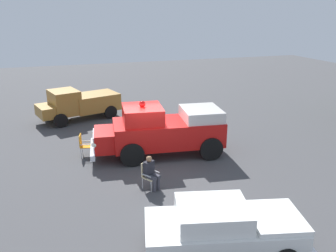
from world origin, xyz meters
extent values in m
plane|color=#424244|center=(0.00, 0.00, 0.00)|extent=(60.00, 60.00, 0.00)
cylinder|color=black|center=(1.08, 0.48, 0.52)|extent=(1.07, 0.44, 1.04)
cylinder|color=black|center=(0.84, -1.50, 0.52)|extent=(1.07, 0.44, 1.04)
cylinder|color=black|center=(-2.39, 0.90, 0.52)|extent=(1.07, 0.44, 1.04)
cylinder|color=black|center=(-2.63, -1.08, 0.52)|extent=(1.07, 0.44, 1.04)
cube|color=red|center=(-0.78, -0.30, 1.05)|extent=(5.12, 2.68, 1.10)
cube|color=red|center=(2.05, -0.64, 0.92)|extent=(1.11, 1.86, 0.84)
cube|color=red|center=(0.37, -0.44, 1.95)|extent=(1.92, 2.09, 0.76)
cube|color=silver|center=(-2.31, -0.11, 1.80)|extent=(1.92, 2.15, 0.60)
cube|color=silver|center=(2.50, -0.70, 0.92)|extent=(0.29, 1.44, 0.64)
cube|color=silver|center=(2.60, -0.71, 0.50)|extent=(0.47, 2.25, 0.24)
sphere|color=white|center=(2.59, 0.08, 1.00)|extent=(0.29, 0.29, 0.26)
sphere|color=white|center=(2.41, -1.47, 1.00)|extent=(0.29, 0.29, 0.26)
sphere|color=red|center=(0.37, -0.44, 2.45)|extent=(0.31, 0.31, 0.28)
cylinder|color=black|center=(-1.67, 6.23, 0.34)|extent=(0.72, 0.41, 0.68)
cylinder|color=black|center=(1.15, 5.55, 0.34)|extent=(0.72, 0.41, 0.68)
cube|color=white|center=(-0.07, 6.69, 0.62)|extent=(4.50, 2.73, 0.64)
cube|color=white|center=(-1.48, 7.02, 0.98)|extent=(1.74, 1.92, 0.20)
cube|color=white|center=(0.22, 6.62, 1.18)|extent=(2.21, 1.96, 0.56)
cube|color=silver|center=(-2.19, 7.19, 0.40)|extent=(0.60, 1.88, 0.20)
cylinder|color=black|center=(3.85, -5.82, 0.40)|extent=(0.85, 0.50, 0.80)
cylinder|color=black|center=(4.36, -7.51, 0.40)|extent=(0.85, 0.50, 0.80)
cylinder|color=black|center=(0.88, -6.71, 0.40)|extent=(0.85, 0.50, 0.80)
cylinder|color=black|center=(1.38, -8.39, 0.40)|extent=(0.85, 0.50, 0.80)
cube|color=olive|center=(1.71, -7.38, 0.95)|extent=(3.13, 2.59, 1.00)
cube|color=olive|center=(3.53, -6.84, 1.20)|extent=(1.95, 2.15, 1.40)
cube|color=olive|center=(4.58, -6.52, 0.82)|extent=(1.35, 1.89, 0.64)
cylinder|color=#B7BABF|center=(0.55, 2.71, 0.22)|extent=(0.04, 0.04, 0.44)
cylinder|color=#B7BABF|center=(0.92, 2.95, 0.22)|extent=(0.04, 0.04, 0.44)
cylinder|color=#B7BABF|center=(0.79, 2.34, 0.22)|extent=(0.04, 0.04, 0.44)
cylinder|color=#B7BABF|center=(1.16, 2.58, 0.22)|extent=(0.04, 0.04, 0.44)
cube|color=beige|center=(0.86, 2.64, 0.46)|extent=(0.66, 0.66, 0.04)
cube|color=beige|center=(0.98, 2.44, 0.74)|extent=(0.43, 0.29, 0.56)
cube|color=#B7BABF|center=(0.65, 2.51, 0.62)|extent=(0.27, 0.39, 0.03)
cube|color=#B7BABF|center=(1.06, 2.77, 0.62)|extent=(0.27, 0.39, 0.03)
cylinder|color=#B7BABF|center=(-0.03, -3.07, 0.22)|extent=(0.04, 0.04, 0.44)
cylinder|color=#B7BABF|center=(0.38, -2.91, 0.22)|extent=(0.04, 0.04, 0.44)
cylinder|color=#B7BABF|center=(0.13, -3.48, 0.22)|extent=(0.04, 0.04, 0.44)
cylinder|color=#B7BABF|center=(0.54, -3.32, 0.22)|extent=(0.04, 0.04, 0.44)
cube|color=#1E7F38|center=(0.26, -3.19, 0.46)|extent=(0.62, 0.62, 0.04)
cube|color=#1E7F38|center=(0.34, -3.42, 0.74)|extent=(0.46, 0.21, 0.56)
cube|color=#B7BABF|center=(0.03, -3.28, 0.62)|extent=(0.19, 0.42, 0.03)
cube|color=#B7BABF|center=(0.48, -3.11, 0.62)|extent=(0.19, 0.42, 0.03)
cylinder|color=#B7BABF|center=(2.58, -1.42, 0.22)|extent=(0.03, 0.03, 0.44)
cylinder|color=#B7BABF|center=(2.68, -0.99, 0.22)|extent=(0.03, 0.03, 0.44)
cylinder|color=#B7BABF|center=(3.01, -1.52, 0.22)|extent=(0.03, 0.03, 0.44)
cylinder|color=#B7BABF|center=(3.11, -1.09, 0.22)|extent=(0.03, 0.03, 0.44)
cube|color=orange|center=(2.85, -1.26, 0.46)|extent=(0.57, 0.57, 0.04)
cube|color=orange|center=(3.08, -1.31, 0.74)|extent=(0.14, 0.48, 0.56)
cube|color=#B7BABF|center=(2.79, -1.49, 0.62)|extent=(0.44, 0.13, 0.03)
cube|color=#B7BABF|center=(2.90, -1.02, 0.62)|extent=(0.44, 0.13, 0.03)
cylinder|color=#383842|center=(0.62, 2.82, 0.23)|extent=(0.18, 0.18, 0.45)
cylinder|color=#383842|center=(0.79, 2.92, 0.23)|extent=(0.18, 0.18, 0.45)
cube|color=#383842|center=(0.71, 2.68, 0.51)|extent=(0.36, 0.45, 0.13)
cube|color=#383842|center=(0.88, 2.79, 0.51)|extent=(0.36, 0.45, 0.13)
cube|color=#26262D|center=(0.90, 2.57, 0.81)|extent=(0.46, 0.40, 0.54)
sphere|color=#9E704C|center=(0.89, 2.58, 1.18)|extent=(0.30, 0.30, 0.22)
camera|label=1|loc=(3.81, 13.83, 6.35)|focal=36.94mm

